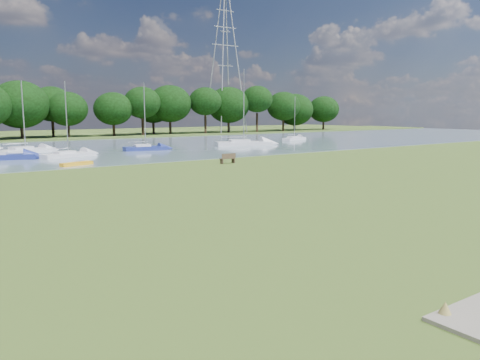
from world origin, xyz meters
TOP-DOWN VIEW (x-y plane):
  - ground at (0.00, 0.00)m, footprint 220.00×220.00m
  - river at (0.00, 42.00)m, footprint 220.00×40.00m
  - riverbank_bench at (12.59, 17.85)m, footprint 1.54×0.48m
  - kayak at (0.42, 24.00)m, footprint 3.09×1.62m
  - pylon at (46.67, 70.00)m, footprint 6.85×4.80m
  - tree_line at (6.06, 68.00)m, footprint 152.91×8.90m
  - sailboat_1 at (1.91, 32.33)m, footprint 6.00×3.39m
  - sailboat_2 at (12.13, 35.67)m, footprint 5.49×1.99m
  - sailboat_4 at (26.93, 35.51)m, footprint 8.21×4.64m
  - sailboat_5 at (41.02, 40.53)m, footprint 5.51×3.03m
  - sailboat_7 at (-0.97, 39.29)m, footprint 6.75×4.14m

SIDE VIEW (x-z plane):
  - ground at x=0.00m, z-range 0.00..0.00m
  - river at x=0.00m, z-range -0.05..0.05m
  - kayak at x=0.42m, z-range 0.05..0.35m
  - sailboat_5 at x=41.02m, z-range -3.16..4.06m
  - sailboat_1 at x=1.91m, z-range -3.50..4.40m
  - riverbank_bench at x=12.59m, z-range 0.00..0.95m
  - sailboat_2 at x=12.13m, z-range -3.59..4.63m
  - sailboat_7 at x=-0.97m, z-range -3.58..4.67m
  - sailboat_4 at x=26.93m, z-range -4.75..5.87m
  - tree_line at x=6.06m, z-range 1.01..11.78m
  - pylon at x=46.67m, z-range 3.94..35.15m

